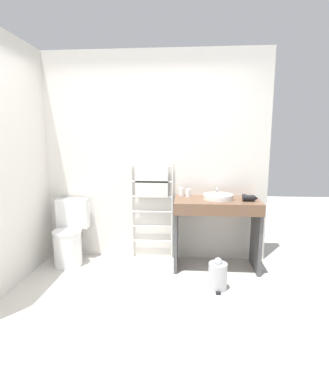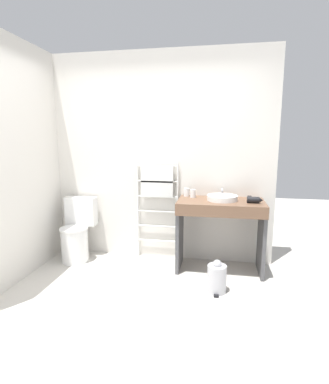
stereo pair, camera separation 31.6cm
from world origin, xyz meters
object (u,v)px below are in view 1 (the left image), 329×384
at_px(cup_near_edge, 188,193).
at_px(sink_basin, 218,197).
at_px(hair_dryer, 249,198).
at_px(cup_near_wall, 182,192).
at_px(toilet, 69,236).
at_px(towel_radiator, 152,189).
at_px(trash_bin, 218,275).

bearing_deg(cup_near_edge, sink_basin, -18.18).
bearing_deg(cup_near_edge, hair_dryer, -15.36).
height_order(cup_near_wall, cup_near_edge, cup_near_wall).
bearing_deg(toilet, towel_radiator, 12.57).
xyz_separation_m(sink_basin, hair_dryer, (0.35, -0.08, 0.00)).
relative_size(towel_radiator, cup_near_wall, 12.41).
bearing_deg(sink_basin, cup_near_wall, 158.11).
relative_size(cup_near_wall, hair_dryer, 0.58).
relative_size(toilet, towel_radiator, 0.64).
relative_size(towel_radiator, trash_bin, 3.66).
height_order(hair_dryer, trash_bin, hair_dryer).
height_order(cup_near_edge, hair_dryer, cup_near_edge).
height_order(towel_radiator, trash_bin, towel_radiator).
distance_m(toilet, sink_basin, 1.93).
distance_m(towel_radiator, cup_near_wall, 0.39).
height_order(towel_radiator, cup_near_edge, towel_radiator).
relative_size(toilet, cup_near_edge, 8.21).
bearing_deg(hair_dryer, cup_near_wall, 162.18).
height_order(toilet, sink_basin, sink_basin).
bearing_deg(towel_radiator, hair_dryer, -13.80).
relative_size(sink_basin, cup_near_edge, 3.58).
bearing_deg(hair_dryer, toilet, 178.47).
bearing_deg(cup_near_wall, cup_near_edge, -35.34).
bearing_deg(sink_basin, cup_near_edge, 161.82).
height_order(cup_near_wall, hair_dryer, cup_near_wall).
height_order(towel_radiator, sink_basin, towel_radiator).
distance_m(towel_radiator, hair_dryer, 1.21).
height_order(sink_basin, cup_near_wall, cup_near_wall).
bearing_deg(toilet, hair_dryer, -1.53).
height_order(toilet, trash_bin, toilet).
bearing_deg(towel_radiator, sink_basin, -14.39).
height_order(sink_basin, cup_near_edge, cup_near_edge).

